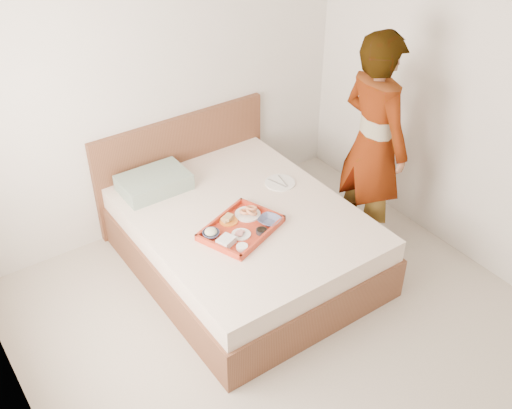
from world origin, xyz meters
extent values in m
cube|color=#BBAE9E|center=(0.00, 0.00, 0.00)|extent=(3.50, 4.00, 0.01)
cube|color=silver|center=(0.00, 2.00, 1.30)|extent=(3.50, 0.01, 2.60)
cube|color=silver|center=(-1.75, 0.00, 1.30)|extent=(0.01, 4.00, 2.60)
cube|color=silver|center=(1.75, 0.00, 1.30)|extent=(0.01, 4.00, 2.60)
cube|color=brown|center=(0.15, 1.00, 0.27)|extent=(1.65, 2.00, 0.53)
cube|color=brown|center=(0.15, 1.97, 0.47)|extent=(1.65, 0.06, 0.95)
cube|color=gray|center=(-0.27, 1.70, 0.60)|extent=(0.55, 0.37, 0.13)
cube|color=red|center=(0.01, 0.83, 0.56)|extent=(0.69, 0.60, 0.05)
cylinder|color=white|center=(0.15, 0.94, 0.55)|extent=(0.26, 0.26, 0.01)
imported|color=#192546|center=(0.23, 0.77, 0.57)|extent=(0.21, 0.21, 0.04)
cylinder|color=black|center=(0.11, 0.70, 0.56)|extent=(0.11, 0.11, 0.03)
cylinder|color=white|center=(-0.03, 0.77, 0.55)|extent=(0.18, 0.18, 0.01)
cylinder|color=orange|center=(-0.02, 0.96, 0.55)|extent=(0.18, 0.18, 0.01)
imported|color=#192546|center=(-0.22, 0.88, 0.57)|extent=(0.16, 0.16, 0.04)
cube|color=silver|center=(-0.18, 0.74, 0.57)|extent=(0.15, 0.14, 0.05)
cylinder|color=white|center=(-0.12, 0.63, 0.56)|extent=(0.11, 0.11, 0.03)
cylinder|color=white|center=(0.63, 1.17, 0.54)|extent=(0.26, 0.26, 0.01)
imported|color=white|center=(1.20, 0.72, 0.93)|extent=(0.47, 0.70, 1.86)
camera|label=1|loc=(-1.92, -2.13, 3.28)|focal=42.05mm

